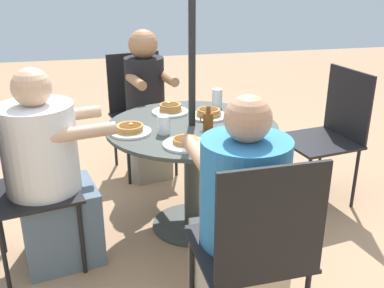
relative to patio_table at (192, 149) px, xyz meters
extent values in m
plane|color=tan|center=(0.00, 0.00, -0.55)|extent=(12.00, 12.00, 0.00)
cylinder|color=#383D38|center=(0.00, 0.00, -0.54)|extent=(0.53, 0.53, 0.01)
cylinder|color=#383D38|center=(0.00, 0.00, -0.21)|extent=(0.10, 0.10, 0.69)
cylinder|color=#383D38|center=(0.00, 0.00, 0.15)|extent=(1.05, 1.05, 0.02)
cylinder|color=black|center=(0.00, 0.00, 0.68)|extent=(0.04, 0.04, 2.46)
cylinder|color=black|center=(-0.78, 0.07, -0.33)|extent=(0.02, 0.02, 0.45)
cylinder|color=black|center=(-0.72, -0.32, -0.33)|extent=(0.02, 0.02, 0.45)
cylinder|color=black|center=(-1.17, 0.01, -0.33)|extent=(0.02, 0.02, 0.45)
cylinder|color=black|center=(-1.11, -0.39, -0.33)|extent=(0.02, 0.02, 0.45)
cube|color=black|center=(-0.94, -0.16, -0.09)|extent=(0.54, 0.54, 0.02)
cube|color=black|center=(-1.17, -0.19, 0.16)|extent=(0.09, 0.44, 0.49)
cylinder|color=black|center=(-0.04, -0.78, -0.33)|extent=(0.02, 0.02, 0.45)
cylinder|color=black|center=(0.35, -0.70, -0.33)|extent=(0.02, 0.02, 0.45)
cylinder|color=black|center=(0.04, -1.17, -0.33)|extent=(0.02, 0.02, 0.45)
cylinder|color=black|center=(0.43, -1.09, -0.33)|extent=(0.02, 0.02, 0.45)
cube|color=black|center=(0.20, -0.94, -0.09)|extent=(0.56, 0.56, 0.02)
cube|color=black|center=(0.24, -1.16, 0.16)|extent=(0.44, 0.11, 0.49)
cube|color=gray|center=(0.17, -0.83, -0.33)|extent=(0.35, 0.37, 0.45)
cylinder|color=black|center=(0.18, -0.88, 0.16)|extent=(0.31, 0.31, 0.51)
sphere|color=#A3704C|center=(0.18, -0.88, 0.52)|extent=(0.22, 0.22, 0.22)
cylinder|color=#A3704C|center=(0.03, -0.73, 0.28)|extent=(0.13, 0.30, 0.07)
cylinder|color=#A3704C|center=(0.27, -0.68, 0.28)|extent=(0.13, 0.30, 0.07)
cylinder|color=black|center=(0.78, -0.03, -0.33)|extent=(0.02, 0.02, 0.45)
cylinder|color=black|center=(0.70, 0.36, -0.33)|extent=(0.02, 0.02, 0.45)
cylinder|color=black|center=(1.17, 0.05, -0.33)|extent=(0.02, 0.02, 0.45)
cylinder|color=black|center=(1.09, 0.44, -0.33)|extent=(0.02, 0.02, 0.45)
cube|color=black|center=(0.94, 0.20, -0.09)|extent=(0.56, 0.56, 0.02)
cube|color=slate|center=(0.82, 0.18, -0.33)|extent=(0.49, 0.46, 0.45)
cylinder|color=white|center=(0.88, 0.19, 0.15)|extent=(0.40, 0.40, 0.50)
sphere|color=#DBA884|center=(0.88, 0.19, 0.49)|extent=(0.20, 0.20, 0.20)
cylinder|color=#DBA884|center=(0.71, -0.01, 0.27)|extent=(0.34, 0.14, 0.07)
cylinder|color=#DBA884|center=(0.64, 0.30, 0.27)|extent=(0.34, 0.14, 0.07)
cylinder|color=black|center=(0.17, 0.77, -0.33)|extent=(0.02, 0.02, 0.45)
cylinder|color=black|center=(-0.23, 0.75, -0.33)|extent=(0.02, 0.02, 0.45)
cube|color=black|center=(-0.04, 0.96, -0.09)|extent=(0.49, 0.49, 0.02)
cube|color=black|center=(-0.04, 1.18, 0.16)|extent=(0.45, 0.03, 0.49)
cube|color=beige|center=(-0.03, 0.84, -0.33)|extent=(0.38, 0.42, 0.45)
cylinder|color=teal|center=(-0.03, 0.90, 0.15)|extent=(0.39, 0.39, 0.50)
sphere|color=tan|center=(-0.03, 0.90, 0.49)|extent=(0.20, 0.20, 0.20)
cylinder|color=tan|center=(0.13, 0.70, 0.27)|extent=(0.08, 0.33, 0.07)
cylinder|color=tan|center=(-0.18, 0.69, 0.27)|extent=(0.08, 0.33, 0.07)
cylinder|color=white|center=(-0.14, -0.13, 0.17)|extent=(0.24, 0.24, 0.01)
cylinder|color=#AD7A3D|center=(-0.14, -0.13, 0.18)|extent=(0.16, 0.16, 0.01)
cylinder|color=#AD7A3D|center=(-0.14, -0.12, 0.19)|extent=(0.16, 0.16, 0.01)
cylinder|color=#AD7A3D|center=(-0.14, -0.12, 0.21)|extent=(0.15, 0.15, 0.01)
ellipsoid|color=brown|center=(-0.14, -0.13, 0.22)|extent=(0.12, 0.11, 0.00)
cube|color=#F4E084|center=(-0.13, -0.13, 0.22)|extent=(0.03, 0.03, 0.01)
cylinder|color=white|center=(0.09, -0.27, 0.17)|extent=(0.24, 0.24, 0.01)
cylinder|color=#AD7A3D|center=(0.08, -0.27, 0.18)|extent=(0.15, 0.15, 0.01)
cylinder|color=#AD7A3D|center=(0.09, -0.27, 0.19)|extent=(0.14, 0.14, 0.01)
cylinder|color=#AD7A3D|center=(0.09, -0.27, 0.20)|extent=(0.14, 0.14, 0.01)
cylinder|color=#AD7A3D|center=(0.08, -0.27, 0.21)|extent=(0.15, 0.15, 0.01)
ellipsoid|color=brown|center=(0.09, -0.27, 0.22)|extent=(0.12, 0.11, 0.00)
cube|color=#F4E084|center=(0.09, -0.28, 0.23)|extent=(0.03, 0.03, 0.01)
cylinder|color=white|center=(0.38, 0.06, 0.17)|extent=(0.24, 0.24, 0.01)
cylinder|color=#AD7A3D|center=(0.39, 0.07, 0.18)|extent=(0.16, 0.16, 0.01)
cylinder|color=#AD7A3D|center=(0.39, 0.06, 0.19)|extent=(0.16, 0.16, 0.01)
cylinder|color=#AD7A3D|center=(0.38, 0.06, 0.20)|extent=(0.16, 0.16, 0.01)
ellipsoid|color=brown|center=(0.38, 0.06, 0.21)|extent=(0.13, 0.12, 0.00)
cube|color=#F4E084|center=(0.38, 0.07, 0.22)|extent=(0.03, 0.03, 0.01)
cylinder|color=white|center=(0.11, 0.32, 0.17)|extent=(0.24, 0.24, 0.01)
cylinder|color=#AD7A3D|center=(0.11, 0.32, 0.18)|extent=(0.14, 0.14, 0.01)
cylinder|color=#AD7A3D|center=(0.11, 0.32, 0.19)|extent=(0.14, 0.14, 0.01)
ellipsoid|color=brown|center=(0.11, 0.32, 0.20)|extent=(0.11, 0.11, 0.00)
cube|color=#F4E084|center=(0.10, 0.32, 0.21)|extent=(0.02, 0.02, 0.01)
cylinder|color=brown|center=(-0.08, 0.09, 0.21)|extent=(0.06, 0.06, 0.10)
cylinder|color=brown|center=(-0.08, 0.09, 0.28)|extent=(0.03, 0.03, 0.04)
torus|color=brown|center=(-0.05, 0.09, 0.22)|extent=(0.05, 0.01, 0.05)
cylinder|color=white|center=(-0.36, 0.20, 0.20)|extent=(0.08, 0.08, 0.09)
cylinder|color=white|center=(-0.36, 0.20, 0.25)|extent=(0.09, 0.09, 0.01)
cylinder|color=silver|center=(-0.24, -0.31, 0.22)|extent=(0.07, 0.07, 0.13)
cylinder|color=silver|center=(0.19, 0.11, 0.21)|extent=(0.07, 0.07, 0.11)
camera|label=1|loc=(0.56, 2.53, 1.07)|focal=42.00mm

